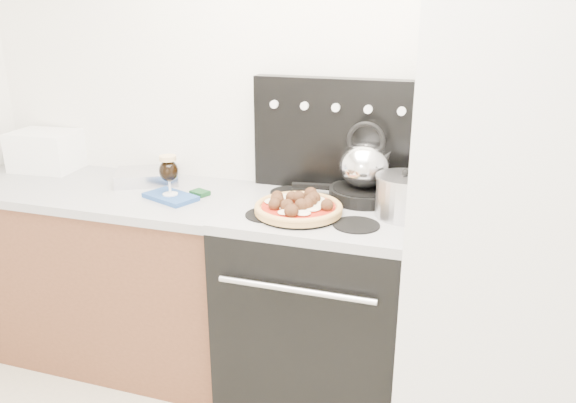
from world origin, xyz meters
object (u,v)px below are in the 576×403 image
at_px(toaster_oven, 45,151).
at_px(beer_glass, 169,175).
at_px(pizza_pan, 298,213).
at_px(stock_pot, 404,198).
at_px(tea_kettle, 365,161).
at_px(stove_body, 319,310).
at_px(skillet, 363,194).
at_px(fridge, 501,222).
at_px(pizza, 298,206).
at_px(base_cabinet, 108,275).
at_px(oven_mitt, 171,197).

distance_m(toaster_oven, beer_glass, 0.88).
height_order(pizza_pan, stock_pot, stock_pot).
height_order(pizza_pan, tea_kettle, tea_kettle).
bearing_deg(stove_body, skillet, 46.47).
bearing_deg(fridge, pizza, -174.27).
bearing_deg(base_cabinet, oven_mitt, -8.30).
bearing_deg(pizza_pan, beer_glass, 173.98).
relative_size(pizza_pan, stock_pot, 1.55).
height_order(stove_body, oven_mitt, oven_mitt).
xyz_separation_m(beer_glass, pizza_pan, (0.61, -0.06, -0.09)).
height_order(pizza, skillet, pizza).
xyz_separation_m(oven_mitt, pizza_pan, (0.61, -0.06, 0.02)).
xyz_separation_m(stove_body, toaster_oven, (-1.53, 0.19, 0.56)).
xyz_separation_m(fridge, stock_pot, (-0.36, 0.03, 0.05)).
relative_size(fridge, tea_kettle, 7.88).
bearing_deg(skillet, toaster_oven, 178.75).
distance_m(base_cabinet, oven_mitt, 0.64).
height_order(beer_glass, pizza, beer_glass).
height_order(toaster_oven, tea_kettle, tea_kettle).
height_order(base_cabinet, pizza_pan, pizza_pan).
bearing_deg(beer_glass, base_cabinet, 171.70).
distance_m(fridge, beer_glass, 1.38).
relative_size(fridge, toaster_oven, 5.93).
relative_size(oven_mitt, pizza_pan, 0.70).
height_order(base_cabinet, skillet, skillet).
height_order(fridge, pizza_pan, fridge).
bearing_deg(stock_pot, beer_glass, -177.74).
bearing_deg(stove_body, beer_glass, -176.87).
distance_m(base_cabinet, stock_pot, 1.55).
distance_m(beer_glass, tea_kettle, 0.85).
height_order(tea_kettle, stock_pot, tea_kettle).
height_order(oven_mitt, beer_glass, beer_glass).
bearing_deg(stock_pot, pizza, -165.35).
bearing_deg(fridge, beer_glass, -179.50).
height_order(stove_body, pizza, pizza).
relative_size(stove_body, fridge, 0.46).
xyz_separation_m(stove_body, fridge, (0.70, -0.03, 0.51)).
distance_m(tea_kettle, stock_pot, 0.26).
height_order(beer_glass, stock_pot, beer_glass).
bearing_deg(stock_pot, toaster_oven, 174.17).
height_order(base_cabinet, stove_body, stove_body).
bearing_deg(pizza, toaster_oven, 168.60).
relative_size(stove_body, stock_pot, 4.01).
height_order(fridge, oven_mitt, fridge).
distance_m(base_cabinet, fridge, 1.88).
height_order(oven_mitt, pizza_pan, pizza_pan).
bearing_deg(toaster_oven, skillet, -5.71).
bearing_deg(pizza, skillet, 50.32).
distance_m(skillet, tea_kettle, 0.15).
height_order(stove_body, fridge, fridge).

